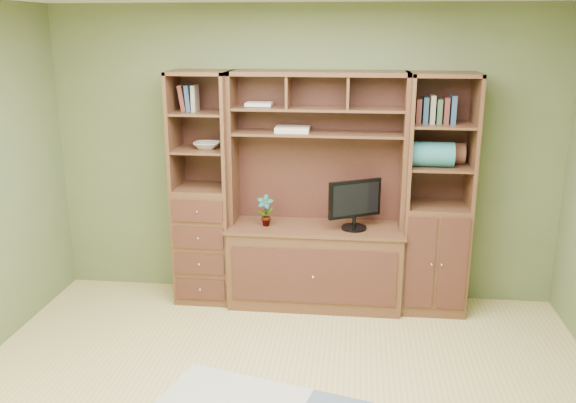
# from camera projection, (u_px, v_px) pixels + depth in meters

# --- Properties ---
(room) EXTENTS (4.60, 4.10, 2.64)m
(room) POSITION_uv_depth(u_px,v_px,m) (272.00, 225.00, 3.50)
(room) COLOR tan
(room) RESTS_ON ground
(center_hutch) EXTENTS (1.54, 0.53, 2.05)m
(center_hutch) POSITION_uv_depth(u_px,v_px,m) (316.00, 194.00, 5.22)
(center_hutch) COLOR #55311D
(center_hutch) RESTS_ON ground
(left_tower) EXTENTS (0.50, 0.45, 2.05)m
(left_tower) POSITION_uv_depth(u_px,v_px,m) (203.00, 189.00, 5.37)
(left_tower) COLOR #55311D
(left_tower) RESTS_ON ground
(right_tower) EXTENTS (0.55, 0.45, 2.05)m
(right_tower) POSITION_uv_depth(u_px,v_px,m) (437.00, 196.00, 5.14)
(right_tower) COLOR #55311D
(right_tower) RESTS_ON ground
(monitor) EXTENTS (0.53, 0.42, 0.59)m
(monitor) POSITION_uv_depth(u_px,v_px,m) (355.00, 196.00, 5.15)
(monitor) COLOR black
(monitor) RESTS_ON center_hutch
(orchid) EXTENTS (0.15, 0.10, 0.28)m
(orchid) POSITION_uv_depth(u_px,v_px,m) (265.00, 211.00, 5.28)
(orchid) COLOR brown
(orchid) RESTS_ON center_hutch
(magazines) EXTENTS (0.29, 0.21, 0.04)m
(magazines) POSITION_uv_depth(u_px,v_px,m) (293.00, 129.00, 5.18)
(magazines) COLOR beige
(magazines) RESTS_ON center_hutch
(bowl) EXTENTS (0.23, 0.23, 0.06)m
(bowl) POSITION_uv_depth(u_px,v_px,m) (207.00, 145.00, 5.25)
(bowl) COLOR beige
(bowl) RESTS_ON left_tower
(blanket_teal) EXTENTS (0.35, 0.20, 0.20)m
(blanket_teal) POSITION_uv_depth(u_px,v_px,m) (432.00, 154.00, 5.00)
(blanket_teal) COLOR #2B6E71
(blanket_teal) RESTS_ON right_tower
(blanket_red) EXTENTS (0.32, 0.18, 0.18)m
(blanket_red) POSITION_uv_depth(u_px,v_px,m) (445.00, 153.00, 5.12)
(blanket_red) COLOR brown
(blanket_red) RESTS_ON right_tower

